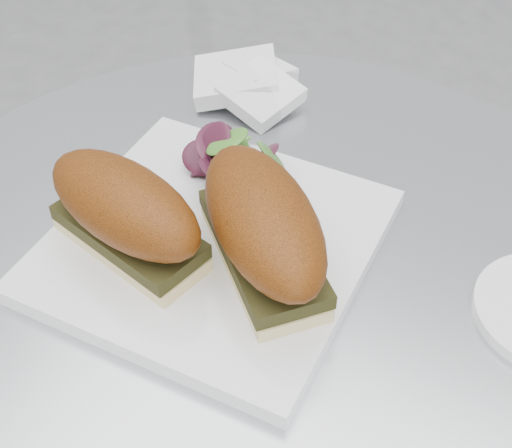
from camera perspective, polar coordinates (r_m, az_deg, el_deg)
The scene contains 6 objects.
table at distance 0.80m, azimuth -0.02°, elevation -15.60°, with size 0.70×0.70×0.73m.
plate at distance 0.61m, azimuth -3.52°, elevation -1.57°, with size 0.26×0.26×0.02m, color white.
sandwich_left at distance 0.58m, azimuth -10.41°, elevation 0.98°, with size 0.17×0.11×0.08m.
sandwich_right at distance 0.55m, azimuth 0.57°, elevation -0.18°, with size 0.18×0.18×0.08m.
salad at distance 0.65m, azimuth -2.34°, elevation 5.59°, with size 0.11×0.11×0.05m, color #4A9831, non-canonical shape.
napkin at distance 0.79m, azimuth -0.64°, elevation 10.48°, with size 0.12×0.12×0.02m, color white, non-canonical shape.
Camera 1 is at (0.18, -0.36, 1.18)m, focal length 50.00 mm.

